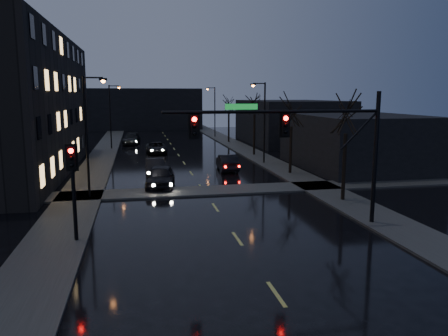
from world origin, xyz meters
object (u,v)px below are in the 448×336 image
oncoming_car_a (160,177)px  oncoming_car_c (156,148)px  oncoming_car_d (131,139)px  lead_car (227,162)px  oncoming_car_b (155,167)px

oncoming_car_a → oncoming_car_c: (0.56, 19.34, -0.15)m
oncoming_car_c → oncoming_car_d: bearing=104.0°
oncoming_car_d → lead_car: size_ratio=1.16×
oncoming_car_a → oncoming_car_d: bearing=102.5°
oncoming_car_c → oncoming_car_d: 10.84m
oncoming_car_d → oncoming_car_c: bearing=-67.8°
oncoming_car_d → lead_car: oncoming_car_d is taller
oncoming_car_b → lead_car: lead_car is taller
oncoming_car_d → lead_car: 25.01m
lead_car → oncoming_car_a: bearing=47.8°
oncoming_car_a → oncoming_car_b: size_ratio=1.10×
oncoming_car_b → oncoming_car_d: oncoming_car_d is taller
oncoming_car_a → lead_car: 8.97m
oncoming_car_c → oncoming_car_d: (-2.98, 10.42, 0.08)m
oncoming_car_b → oncoming_car_c: (0.76, 14.44, -0.05)m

